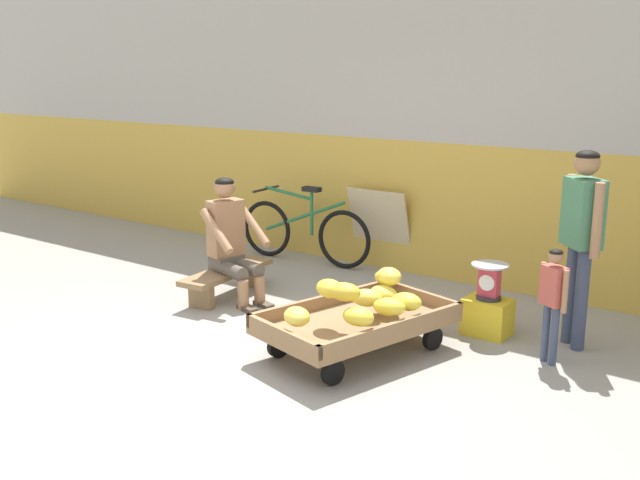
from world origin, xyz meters
TOP-DOWN VIEW (x-y plane):
  - ground_plane at (0.00, 0.00)m, footprint 80.00×80.00m
  - back_wall at (0.00, 3.24)m, footprint 16.00×0.30m
  - banana_cart at (0.64, 0.90)m, footprint 1.17×1.60m
  - banana_pile at (0.71, 0.92)m, footprint 0.73×1.47m
  - low_bench at (-1.12, 1.35)m, footprint 0.41×1.12m
  - vendor_seated at (-1.04, 1.33)m, footprint 0.73×0.58m
  - plastic_crate at (1.27, 1.87)m, footprint 0.36×0.28m
  - weighing_scale at (1.27, 1.87)m, footprint 0.30×0.30m
  - bicycle_near_left at (-1.31, 2.78)m, footprint 1.66×0.48m
  - sign_board at (-0.49, 3.06)m, footprint 0.70×0.27m
  - customer_adult at (1.91, 2.03)m, footprint 0.37×0.37m
  - customer_child at (1.88, 1.59)m, footprint 0.24×0.19m

SIDE VIEW (x-z plane):
  - ground_plane at x=0.00m, z-range 0.00..0.00m
  - plastic_crate at x=1.27m, z-range 0.00..0.30m
  - low_bench at x=-1.12m, z-range 0.06..0.33m
  - banana_cart at x=0.64m, z-range 0.06..0.42m
  - bicycle_near_left at x=-1.31m, z-range -0.08..0.78m
  - sign_board at x=-0.49m, z-range 0.00..0.87m
  - weighing_scale at x=1.27m, z-range 0.31..0.60m
  - banana_pile at x=0.71m, z-range 0.33..0.59m
  - customer_child at x=1.88m, z-range 0.10..0.97m
  - vendor_seated at x=-1.04m, z-range 0.00..1.14m
  - customer_adult at x=1.91m, z-range 0.19..1.72m
  - back_wall at x=0.00m, z-range 0.00..3.19m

